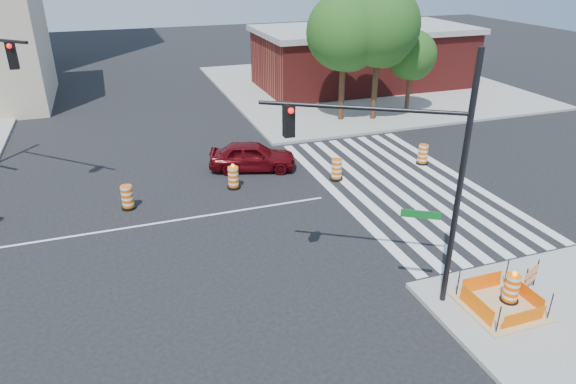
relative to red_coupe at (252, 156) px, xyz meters
The scene contains 17 objects.
ground 6.57m from the red_coupe, 140.80° to the right, with size 120.00×120.00×0.00m, color black.
sidewalk_ne 18.99m from the red_coupe, 46.99° to the left, with size 22.00×22.00×0.15m, color gray.
crosswalk_east 7.23m from the red_coupe, 34.99° to the right, with size 6.75×13.50×0.01m.
lane_centerline 6.56m from the red_coupe, 140.80° to the right, with size 14.00×0.12×0.01m, color silver.
excavation_pit 13.71m from the red_coupe, 73.28° to the right, with size 2.20×2.20×0.90m.
brick_storefront 19.04m from the red_coupe, 46.99° to the left, with size 16.50×8.50×4.60m.
red_coupe is the anchor object (origin of this frame).
signal_pole_se 12.13m from the red_coupe, 84.00° to the right, with size 4.93×3.04×7.50m.
pit_drum 13.71m from the red_coupe, 71.43° to the right, with size 0.55×0.55×1.09m.
barricade 13.79m from the red_coupe, 67.20° to the right, with size 0.77×0.34×0.96m.
tree_north_c 10.56m from the red_coupe, 38.38° to the left, with size 4.56×4.56×7.75m.
tree_north_d 11.96m from the red_coupe, 29.68° to the left, with size 4.85×4.85×8.25m.
tree_north_e 14.22m from the red_coupe, 26.60° to the left, with size 3.19×3.16×5.37m.
median_drum_2 6.53m from the red_coupe, 158.49° to the right, with size 0.60×0.60×1.02m.
median_drum_3 2.34m from the red_coupe, 127.56° to the right, with size 0.60×0.60×1.18m.
median_drum_4 4.22m from the red_coupe, 36.78° to the right, with size 0.60×0.60×1.02m.
median_drum_5 8.57m from the red_coupe, 14.42° to the right, with size 0.60×0.60×1.02m.
Camera 1 is at (-1.06, -18.59, 9.72)m, focal length 32.00 mm.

